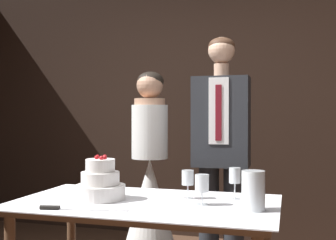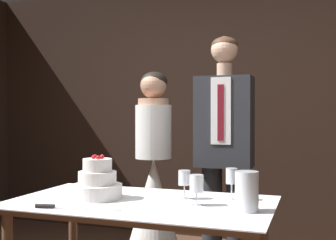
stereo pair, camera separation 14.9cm
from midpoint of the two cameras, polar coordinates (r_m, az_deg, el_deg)
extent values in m
cube|color=black|center=(4.40, 3.61, 1.42)|extent=(5.30, 0.12, 2.63)
cube|color=brown|center=(2.35, -4.98, -11.51)|extent=(1.37, 0.76, 0.03)
cube|color=white|center=(2.35, -4.98, -11.02)|extent=(1.43, 0.82, 0.01)
cylinder|color=white|center=(2.43, -10.92, -9.57)|extent=(0.28, 0.28, 0.08)
cylinder|color=white|center=(2.42, -10.92, -7.78)|extent=(0.22, 0.22, 0.07)
cylinder|color=white|center=(2.41, -10.92, -6.07)|extent=(0.16, 0.16, 0.07)
sphere|color=red|center=(2.39, -10.33, -5.03)|extent=(0.02, 0.02, 0.02)
sphere|color=red|center=(2.44, -10.30, -4.92)|extent=(0.02, 0.02, 0.02)
sphere|color=red|center=(2.45, -11.26, -4.91)|extent=(0.02, 0.02, 0.02)
sphere|color=red|center=(2.41, -11.43, -5.00)|extent=(0.02, 0.02, 0.02)
sphere|color=red|center=(2.37, -10.80, -5.08)|extent=(0.02, 0.02, 0.02)
cube|color=silver|center=(2.17, -12.02, -11.86)|extent=(0.34, 0.09, 0.00)
cylinder|color=black|center=(2.24, -17.59, -11.24)|extent=(0.10, 0.04, 0.02)
cylinder|color=silver|center=(2.42, 7.28, -10.55)|extent=(0.06, 0.06, 0.00)
cylinder|color=silver|center=(2.41, 7.28, -9.50)|extent=(0.01, 0.01, 0.09)
cylinder|color=silver|center=(2.40, 7.28, -7.45)|extent=(0.06, 0.06, 0.09)
cylinder|color=silver|center=(2.42, 0.91, -10.55)|extent=(0.06, 0.06, 0.00)
cylinder|color=silver|center=(2.41, 0.91, -9.65)|extent=(0.01, 0.01, 0.07)
cylinder|color=silver|center=(2.40, 0.91, -7.80)|extent=(0.07, 0.07, 0.08)
cylinder|color=maroon|center=(2.40, 0.91, -8.48)|extent=(0.06, 0.06, 0.03)
cylinder|color=silver|center=(2.25, 2.70, -11.38)|extent=(0.07, 0.07, 0.00)
cylinder|color=silver|center=(2.25, 2.70, -10.51)|extent=(0.01, 0.01, 0.07)
cylinder|color=silver|center=(2.23, 2.70, -8.54)|extent=(0.07, 0.07, 0.09)
cylinder|color=maroon|center=(2.24, 2.70, -9.24)|extent=(0.06, 0.06, 0.04)
cylinder|color=silver|center=(2.14, 9.50, -9.41)|extent=(0.12, 0.12, 0.20)
cylinder|color=silver|center=(2.15, 9.50, -10.83)|extent=(0.05, 0.05, 0.09)
sphere|color=#F9CC4C|center=(2.13, 9.50, -9.36)|extent=(0.02, 0.02, 0.02)
cone|color=white|center=(3.34, -3.79, -13.10)|extent=(0.54, 0.54, 0.92)
cylinder|color=white|center=(3.25, -3.80, -1.60)|extent=(0.28, 0.28, 0.41)
cylinder|color=tan|center=(3.25, -3.80, 2.48)|extent=(0.24, 0.24, 0.05)
sphere|color=tan|center=(3.26, -3.80, 4.71)|extent=(0.20, 0.20, 0.20)
ellipsoid|color=black|center=(3.27, -3.71, 5.23)|extent=(0.21, 0.21, 0.15)
cylinder|color=#282B30|center=(3.23, 4.21, -14.01)|extent=(0.15, 0.15, 0.88)
cylinder|color=#282B30|center=(3.19, 7.54, -14.16)|extent=(0.15, 0.15, 0.88)
cube|color=#282B30|center=(3.11, 5.88, -0.24)|extent=(0.41, 0.24, 0.66)
cube|color=white|center=(2.98, 5.46, 1.25)|extent=(0.14, 0.01, 0.47)
cube|color=maroon|center=(2.98, 5.44, 1.00)|extent=(0.04, 0.01, 0.39)
cylinder|color=#DBAD8E|center=(3.12, 5.89, 6.70)|extent=(0.11, 0.11, 0.10)
sphere|color=#DBAD8E|center=(3.14, 5.89, 9.35)|extent=(0.20, 0.20, 0.20)
ellipsoid|color=#472D1E|center=(3.16, 5.92, 9.94)|extent=(0.20, 0.20, 0.13)
camera|label=1|loc=(0.07, -91.56, -0.01)|focal=45.00mm
camera|label=2|loc=(0.07, 88.44, 0.01)|focal=45.00mm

